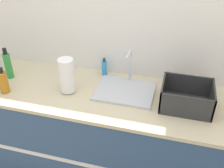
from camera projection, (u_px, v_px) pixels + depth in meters
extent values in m
cube|color=silver|center=(119.00, 29.00, 2.13)|extent=(4.94, 0.06, 2.60)
cube|color=#33517A|center=(107.00, 137.00, 2.30)|extent=(2.54, 0.67, 0.87)
cube|color=white|center=(95.00, 167.00, 2.03)|extent=(2.54, 0.01, 0.04)
cube|color=beige|center=(107.00, 95.00, 2.05)|extent=(2.56, 0.70, 0.03)
cube|color=silver|center=(125.00, 91.00, 2.06)|extent=(0.45, 0.36, 0.02)
cylinder|color=silver|center=(130.00, 66.00, 2.11)|extent=(0.02, 0.02, 0.26)
cylinder|color=silver|center=(128.00, 55.00, 1.98)|extent=(0.02, 0.16, 0.02)
cylinder|color=#4C4C51|center=(69.00, 91.00, 2.07)|extent=(0.09, 0.09, 0.01)
cylinder|color=white|center=(67.00, 75.00, 2.00)|extent=(0.12, 0.12, 0.27)
cube|color=#2D2D2D|center=(185.00, 105.00, 1.91)|extent=(0.36, 0.30, 0.01)
cube|color=#2D2D2D|center=(186.00, 107.00, 1.75)|extent=(0.36, 0.01, 0.17)
cube|color=#2D2D2D|center=(187.00, 85.00, 1.98)|extent=(0.36, 0.01, 0.17)
cube|color=#2D2D2D|center=(162.00, 91.00, 1.90)|extent=(0.01, 0.30, 0.17)
cube|color=#2D2D2D|center=(213.00, 99.00, 1.83)|extent=(0.01, 0.30, 0.17)
cylinder|color=#2D8C3D|center=(8.00, 66.00, 2.20)|extent=(0.06, 0.06, 0.22)
cylinder|color=black|center=(5.00, 51.00, 2.12)|extent=(0.03, 0.03, 0.05)
cylinder|color=#B26B19|center=(3.00, 82.00, 2.02)|extent=(0.07, 0.07, 0.18)
cylinder|color=black|center=(0.00, 70.00, 1.96)|extent=(0.04, 0.04, 0.04)
cylinder|color=#338CCC|center=(104.00, 68.00, 2.25)|extent=(0.04, 0.04, 0.14)
cylinder|color=black|center=(104.00, 60.00, 2.21)|extent=(0.02, 0.02, 0.02)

